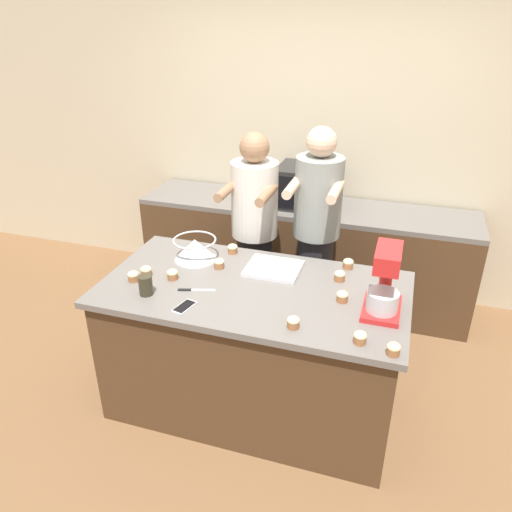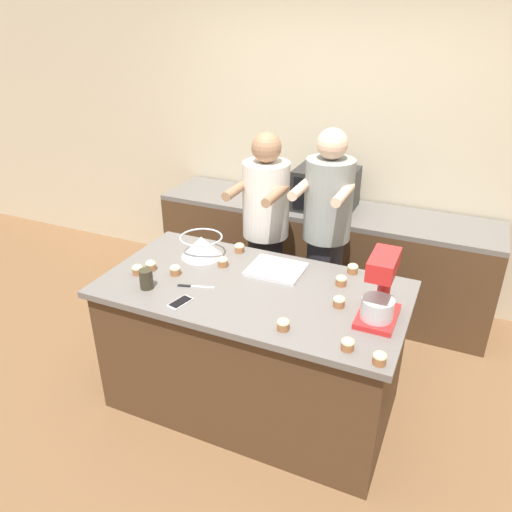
{
  "view_description": "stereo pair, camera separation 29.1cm",
  "coord_description": "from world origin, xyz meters",
  "views": [
    {
      "loc": [
        0.79,
        -2.43,
        2.38
      ],
      "look_at": [
        0.0,
        0.05,
        1.06
      ],
      "focal_mm": 35.0,
      "sensor_mm": 36.0,
      "label": 1
    },
    {
      "loc": [
        1.06,
        -2.32,
        2.38
      ],
      "look_at": [
        0.0,
        0.05,
        1.06
      ],
      "focal_mm": 35.0,
      "sensor_mm": 36.0,
      "label": 2
    }
  ],
  "objects": [
    {
      "name": "cupcake_2",
      "position": [
        0.7,
        0.42,
        0.92
      ],
      "size": [
        0.07,
        0.07,
        0.06
      ],
      "color": "#9E6038",
      "rests_on": "island_counter"
    },
    {
      "name": "back_wall",
      "position": [
        0.0,
        1.77,
        1.35
      ],
      "size": [
        10.0,
        0.06,
        2.7
      ],
      "color": "beige",
      "rests_on": "ground_plane"
    },
    {
      "name": "knife",
      "position": [
        -0.32,
        -0.15,
        0.89
      ],
      "size": [
        0.22,
        0.08,
        0.01
      ],
      "color": "#BCBCC1",
      "rests_on": "island_counter"
    },
    {
      "name": "baking_tray",
      "position": [
        0.06,
        0.23,
        0.9
      ],
      "size": [
        0.34,
        0.29,
        0.04
      ],
      "color": "silver",
      "rests_on": "island_counter"
    },
    {
      "name": "cell_phone",
      "position": [
        -0.29,
        -0.34,
        0.89
      ],
      "size": [
        0.1,
        0.16,
        0.01
      ],
      "color": "silver",
      "rests_on": "island_counter"
    },
    {
      "name": "cupcake_5",
      "position": [
        -0.71,
        -0.15,
        0.92
      ],
      "size": [
        0.07,
        0.07,
        0.06
      ],
      "color": "#9E6038",
      "rests_on": "island_counter"
    },
    {
      "name": "mixing_bowl",
      "position": [
        -0.47,
        0.23,
        0.96
      ],
      "size": [
        0.28,
        0.28,
        0.14
      ],
      "color": "#BCBCC1",
      "rests_on": "island_counter"
    },
    {
      "name": "cupcake_9",
      "position": [
        -0.27,
        0.38,
        0.92
      ],
      "size": [
        0.07,
        0.07,
        0.06
      ],
      "color": "#9E6038",
      "rests_on": "island_counter"
    },
    {
      "name": "ground_plane",
      "position": [
        0.0,
        0.0,
        0.0
      ],
      "size": [
        16.0,
        16.0,
        0.0
      ],
      "primitive_type": "plane",
      "color": "brown"
    },
    {
      "name": "cupcake_1",
      "position": [
        0.67,
        -0.36,
        0.92
      ],
      "size": [
        0.07,
        0.07,
        0.06
      ],
      "color": "#9E6038",
      "rests_on": "island_counter"
    },
    {
      "name": "person_right",
      "position": [
        0.22,
        0.72,
        0.89
      ],
      "size": [
        0.34,
        0.5,
        1.69
      ],
      "color": "#232328",
      "rests_on": "ground_plane"
    },
    {
      "name": "drinking_glass",
      "position": [
        -0.56,
        -0.27,
        0.94
      ],
      "size": [
        0.08,
        0.08,
        0.12
      ],
      "color": "#332D1E",
      "rests_on": "island_counter"
    },
    {
      "name": "back_counter",
      "position": [
        0.0,
        1.42,
        0.44
      ],
      "size": [
        2.8,
        0.6,
        0.88
      ],
      "color": "#4C331E",
      "rests_on": "ground_plane"
    },
    {
      "name": "cupcake_3",
      "position": [
        -0.67,
        -0.07,
        0.92
      ],
      "size": [
        0.07,
        0.07,
        0.06
      ],
      "color": "#9E6038",
      "rests_on": "island_counter"
    },
    {
      "name": "person_left",
      "position": [
        -0.23,
        0.73,
        0.85
      ],
      "size": [
        0.35,
        0.51,
        1.62
      ],
      "color": "#232328",
      "rests_on": "ground_plane"
    },
    {
      "name": "cupcake_8",
      "position": [
        0.5,
        0.4,
        0.92
      ],
      "size": [
        0.07,
        0.07,
        0.06
      ],
      "color": "#9E6038",
      "rests_on": "island_counter"
    },
    {
      "name": "cupcake_4",
      "position": [
        0.83,
        -0.41,
        0.92
      ],
      "size": [
        0.07,
        0.07,
        0.06
      ],
      "color": "#9E6038",
      "rests_on": "island_counter"
    },
    {
      "name": "island_counter",
      "position": [
        0.0,
        0.0,
        0.44
      ],
      "size": [
        1.81,
        0.95,
        0.88
      ],
      "color": "#4C331E",
      "rests_on": "ground_plane"
    },
    {
      "name": "cupcake_0",
      "position": [
        0.32,
        -0.34,
        0.92
      ],
      "size": [
        0.07,
        0.07,
        0.06
      ],
      "color": "#9E6038",
      "rests_on": "island_counter"
    },
    {
      "name": "cupcake_10",
      "position": [
        0.47,
        0.23,
        0.92
      ],
      "size": [
        0.07,
        0.07,
        0.06
      ],
      "color": "#9E6038",
      "rests_on": "island_counter"
    },
    {
      "name": "microwave_oven",
      "position": [
        0.01,
        1.41,
        1.05
      ],
      "size": [
        0.48,
        0.41,
        0.33
      ],
      "color": "black",
      "rests_on": "back_counter"
    },
    {
      "name": "stand_mixer",
      "position": [
        0.74,
        -0.04,
        1.05
      ],
      "size": [
        0.2,
        0.3,
        0.38
      ],
      "color": "red",
      "rests_on": "island_counter"
    },
    {
      "name": "cupcake_7",
      "position": [
        -0.5,
        -0.06,
        0.92
      ],
      "size": [
        0.07,
        0.07,
        0.06
      ],
      "color": "#9E6038",
      "rests_on": "island_counter"
    },
    {
      "name": "cupcake_11",
      "position": [
        0.52,
        -0.01,
        0.92
      ],
      "size": [
        0.07,
        0.07,
        0.06
      ],
      "color": "#9E6038",
      "rests_on": "island_counter"
    },
    {
      "name": "cupcake_6",
      "position": [
        -0.28,
        0.16,
        0.92
      ],
      "size": [
        0.07,
        0.07,
        0.06
      ],
      "color": "#9E6038",
      "rests_on": "island_counter"
    }
  ]
}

